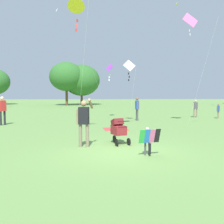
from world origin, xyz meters
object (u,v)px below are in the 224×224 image
kite_green_novelty (191,23)px  person_couple_left (196,107)px  child_with_butterfly_kite (148,138)px  kite_orange_delta (129,68)px  person_adult_flyer (84,119)px  person_sitting_far (2,108)px  picnic_blanket (116,129)px  person_red_shirt (137,107)px  kite_blue_high (109,70)px  person_kid_running (218,110)px  stroller (118,129)px  kite_adult_black (76,7)px

kite_green_novelty → person_couple_left: size_ratio=4.89×
child_with_butterfly_kite → kite_orange_delta: (0.46, 9.49, 3.08)m
person_adult_flyer → kite_green_novelty: size_ratio=0.27×
child_with_butterfly_kite → person_sitting_far: 11.21m
child_with_butterfly_kite → picnic_blanket: 6.24m
kite_orange_delta → person_red_shirt: bearing=54.4°
kite_blue_high → person_sitting_far: size_ratio=2.38×
kite_orange_delta → person_kid_running: kite_orange_delta is taller
person_kid_running → stroller: bearing=-131.2°
person_couple_left → person_red_shirt: bearing=-157.4°
child_with_butterfly_kite → person_adult_flyer: (-2.17, 1.48, 0.49)m
child_with_butterfly_kite → person_red_shirt: bearing=83.8°
kite_blue_high → person_couple_left: size_ratio=3.00×
stroller → kite_green_novelty: (4.82, 5.82, 5.60)m
person_adult_flyer → kite_green_novelty: bearing=45.8°
stroller → picnic_blanket: stroller is taller
child_with_butterfly_kite → person_couple_left: size_ratio=0.66×
kite_orange_delta → person_red_shirt: size_ratio=2.54×
child_with_butterfly_kite → stroller: size_ratio=0.83×
person_couple_left → person_kid_running: bearing=-32.2°
kite_blue_high → person_kid_running: (8.40, -0.62, -3.05)m
stroller → picnic_blanket: bearing=87.9°
kite_green_novelty → person_sitting_far: (-11.56, 0.45, -5.16)m
kite_blue_high → person_sitting_far: (-6.74, -3.95, -2.67)m
child_with_butterfly_kite → person_red_shirt: person_red_shirt is taller
person_adult_flyer → kite_adult_black: kite_adult_black is taller
person_adult_flyer → picnic_blanket: 5.05m
kite_blue_high → person_adult_flyer: bearing=-97.1°
kite_adult_black → person_sitting_far: (-4.92, 3.81, -5.01)m
kite_adult_black → person_adult_flyer: bearing=-80.8°
child_with_butterfly_kite → person_kid_running: bearing=56.8°
person_adult_flyer → person_kid_running: (9.75, 10.11, -0.39)m
stroller → kite_orange_delta: (1.28, 7.50, 3.05)m
person_adult_flyer → person_couple_left: (8.30, 11.03, -0.23)m
kite_green_novelty → kite_adult_black: bearing=-153.2°
stroller → kite_orange_delta: 8.20m
person_sitting_far → picnic_blanket: (6.90, -2.09, -1.04)m
kite_adult_black → kite_orange_delta: (3.10, 5.04, -2.40)m
child_with_butterfly_kite → picnic_blanket: (-0.67, 6.18, -0.57)m
stroller → kite_blue_high: size_ratio=0.26×
picnic_blanket → person_red_shirt: bearing=67.1°
child_with_butterfly_kite → person_sitting_far: (-7.56, 8.27, 0.48)m
person_couple_left → kite_adult_black: bearing=-137.5°
person_kid_running → kite_blue_high: bearing=175.8°
stroller → picnic_blanket: size_ratio=0.85×
kite_adult_black → person_red_shirt: size_ratio=3.85×
child_with_butterfly_kite → kite_green_novelty: kite_green_novelty is taller
stroller → person_red_shirt: bearing=77.0°
child_with_butterfly_kite → person_sitting_far: bearing=132.5°
kite_adult_black → kite_orange_delta: bearing=58.4°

